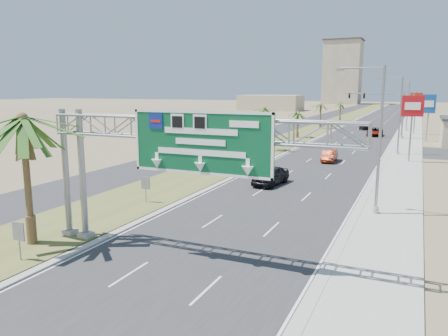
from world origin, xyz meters
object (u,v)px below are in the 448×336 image
car_left_lane (271,176)px  pole_sign_red_near (412,109)px  car_mid_lane (329,156)px  car_right_lane (375,132)px  sign_gantry (176,139)px  car_far (365,126)px  palm_near (22,119)px  pole_sign_blue (429,106)px  signal_mast (391,110)px  pole_sign_red_far (416,101)px

car_left_lane → pole_sign_red_near: bearing=66.3°
car_mid_lane → car_right_lane: size_ratio=0.77×
sign_gantry → car_far: 78.03m
car_mid_lane → car_far: bearing=89.2°
car_far → pole_sign_red_near: size_ratio=0.67×
palm_near → car_mid_lane: size_ratio=2.01×
car_far → pole_sign_red_near: 42.97m
sign_gantry → pole_sign_red_near: 37.70m
sign_gantry → pole_sign_blue: (12.13, 59.92, -0.27)m
car_far → pole_sign_blue: size_ratio=0.68×
sign_gantry → car_right_lane: 65.43m
palm_near → car_left_lane: size_ratio=1.74×
sign_gantry → signal_mast: 62.37m
car_right_lane → car_far: (-3.25, 12.73, 0.03)m
car_left_lane → pole_sign_red_far: pole_sign_red_far is taller
signal_mast → car_far: bearing=110.3°
car_right_lane → pole_sign_red_far: size_ratio=0.67×
palm_near → car_mid_lane: (9.62, 34.90, -6.25)m
car_left_lane → car_right_lane: 47.19m
car_left_lane → pole_sign_blue: 44.05m
car_right_lane → car_far: 13.14m
pole_sign_red_far → car_right_lane: bearing=-137.3°
car_right_lane → signal_mast: bearing=-49.1°
palm_near → car_right_lane: size_ratio=1.55×
car_right_lane → pole_sign_red_far: (6.43, 5.93, 5.54)m
car_right_lane → pole_sign_red_near: size_ratio=0.68×
palm_near → pole_sign_blue: size_ratio=1.07×
palm_near → pole_sign_blue: bearing=71.9°
car_right_lane → pole_sign_blue: (8.49, -5.19, 5.04)m
sign_gantry → car_right_lane: bearing=86.8°
car_far → car_left_lane: bearing=-96.9°
signal_mast → car_mid_lane: 29.76m
car_left_lane → palm_near: bearing=-102.3°
car_left_lane → pole_sign_blue: pole_sign_blue is taller
sign_gantry → pole_sign_blue: pole_sign_blue is taller
car_far → signal_mast: bearing=-75.3°
car_left_lane → car_mid_lane: 15.02m
signal_mast → car_far: signal_mast is taller
signal_mast → car_right_lane: signal_mast is taller
palm_near → car_mid_lane: bearing=74.6°
signal_mast → pole_sign_red_near: (3.83, -25.71, 1.31)m
palm_near → pole_sign_red_far: bearing=76.0°
signal_mast → car_mid_lane: signal_mast is taller
palm_near → pole_sign_red_near: (18.20, 38.26, -0.77)m
signal_mast → sign_gantry: bearing=-95.7°
car_right_lane → pole_sign_red_near: bearing=-76.8°
car_right_lane → pole_sign_blue: bearing=-30.9°
car_far → pole_sign_red_near: bearing=-82.5°
signal_mast → pole_sign_red_far: size_ratio=1.29×
car_left_lane → pole_sign_red_near: pole_sign_red_near is taller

